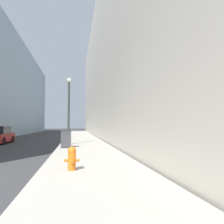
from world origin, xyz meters
TOP-DOWN VIEW (x-y plane):
  - sidewalk_right at (5.17, 18.00)m, footprint 3.70×60.00m
  - building_right_stone at (13.12, 26.00)m, footprint 12.00×60.00m
  - fire_hydrant at (4.40, 1.37)m, footprint 0.50×0.39m
  - trash_bin at (3.90, 8.71)m, footprint 0.66×0.68m
  - lamppost at (3.97, 11.12)m, footprint 0.37×0.37m

SIDE VIEW (x-z plane):
  - sidewalk_right at x=5.17m, z-range 0.00..0.16m
  - fire_hydrant at x=4.40m, z-range 0.18..0.95m
  - trash_bin at x=3.90m, z-range 0.17..1.33m
  - lamppost at x=3.97m, z-range 0.37..5.49m
  - building_right_stone at x=13.12m, z-range 0.00..19.24m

